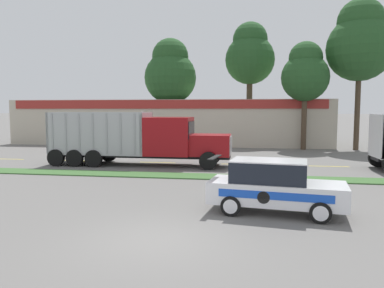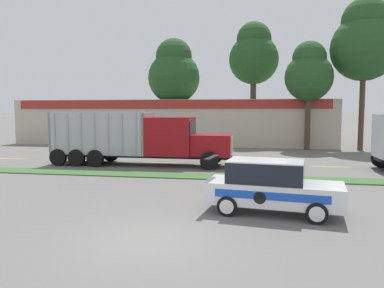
% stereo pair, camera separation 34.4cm
% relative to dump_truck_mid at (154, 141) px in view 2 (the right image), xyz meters
% --- Properties ---
extents(ground_plane, '(600.00, 600.00, 0.00)m').
position_rel_dump_truck_mid_xyz_m(ground_plane, '(3.51, -13.00, -1.55)').
color(ground_plane, slate).
extents(grass_verge, '(120.00, 1.57, 0.06)m').
position_rel_dump_truck_mid_xyz_m(grass_verge, '(3.51, -3.50, -1.52)').
color(grass_verge, '#3D6633').
rests_on(grass_verge, ground_plane).
extents(centre_line_2, '(2.40, 0.14, 0.01)m').
position_rel_dump_truck_mid_xyz_m(centre_line_2, '(-10.85, 1.29, -1.55)').
color(centre_line_2, yellow).
rests_on(centre_line_2, ground_plane).
extents(centre_line_3, '(2.40, 0.14, 0.01)m').
position_rel_dump_truck_mid_xyz_m(centre_line_3, '(-5.45, 1.29, -1.55)').
color(centre_line_3, yellow).
rests_on(centre_line_3, ground_plane).
extents(centre_line_4, '(2.40, 0.14, 0.01)m').
position_rel_dump_truck_mid_xyz_m(centre_line_4, '(-0.05, 1.29, -1.55)').
color(centre_line_4, yellow).
rests_on(centre_line_4, ground_plane).
extents(centre_line_5, '(2.40, 0.14, 0.01)m').
position_rel_dump_truck_mid_xyz_m(centre_line_5, '(5.35, 1.29, -1.55)').
color(centre_line_5, yellow).
rests_on(centre_line_5, ground_plane).
extents(centre_line_6, '(2.40, 0.14, 0.01)m').
position_rel_dump_truck_mid_xyz_m(centre_line_6, '(10.75, 1.29, -1.55)').
color(centre_line_6, yellow).
rests_on(centre_line_6, ground_plane).
extents(dump_truck_mid, '(11.25, 2.74, 3.35)m').
position_rel_dump_truck_mid_xyz_m(dump_truck_mid, '(0.00, 0.00, 0.00)').
color(dump_truck_mid, black).
rests_on(dump_truck_mid, ground_plane).
extents(rally_car, '(4.67, 2.35, 1.82)m').
position_rel_dump_truck_mid_xyz_m(rally_car, '(6.77, -9.75, -0.64)').
color(rally_car, white).
rests_on(rally_car, ground_plane).
extents(store_building_backdrop, '(31.13, 12.10, 4.39)m').
position_rel_dump_truck_mid_xyz_m(store_building_backdrop, '(-2.17, 17.55, 0.65)').
color(store_building_backdrop, '#BCB29E').
rests_on(store_building_backdrop, ground_plane).
extents(tree_behind_left, '(4.84, 4.84, 11.98)m').
position_rel_dump_truck_mid_xyz_m(tree_behind_left, '(5.80, 15.38, 7.22)').
color(tree_behind_left, '#473828').
rests_on(tree_behind_left, ground_plane).
extents(tree_behind_centre, '(5.03, 5.03, 10.32)m').
position_rel_dump_truck_mid_xyz_m(tree_behind_centre, '(-1.82, 13.64, 5.48)').
color(tree_behind_centre, '#473828').
rests_on(tree_behind_centre, ground_plane).
extents(tree_behind_right, '(4.06, 4.06, 9.23)m').
position_rel_dump_truck_mid_xyz_m(tree_behind_right, '(10.51, 11.00, 5.01)').
color(tree_behind_right, '#473828').
rests_on(tree_behind_right, ground_plane).
extents(tree_behind_far_right, '(5.48, 5.48, 12.70)m').
position_rel_dump_truck_mid_xyz_m(tree_behind_far_right, '(14.94, 11.41, 7.56)').
color(tree_behind_far_right, '#473828').
rests_on(tree_behind_far_right, ground_plane).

